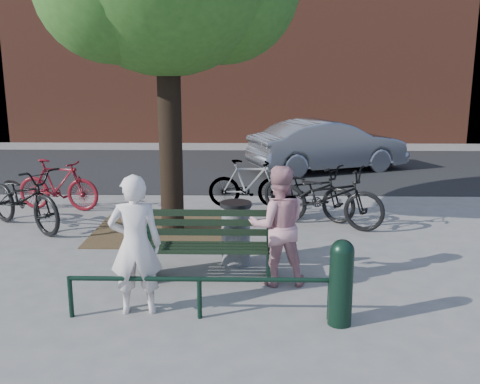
{
  "coord_description": "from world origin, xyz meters",
  "views": [
    {
      "loc": [
        0.59,
        -6.93,
        2.82
      ],
      "look_at": [
        0.42,
        1.0,
        1.0
      ],
      "focal_mm": 40.0,
      "sensor_mm": 36.0,
      "label": 1
    }
  ],
  "objects_px": {
    "park_bench": "(208,244)",
    "parked_car": "(328,146)",
    "person_right": "(278,226)",
    "bollard": "(341,280)",
    "litter_bin": "(236,233)",
    "person_left": "(135,245)",
    "bicycle_c": "(326,196)"
  },
  "relations": [
    {
      "from": "park_bench",
      "to": "parked_car",
      "type": "height_order",
      "value": "parked_car"
    },
    {
      "from": "person_right",
      "to": "parked_car",
      "type": "bearing_deg",
      "value": -107.92
    },
    {
      "from": "bollard",
      "to": "litter_bin",
      "type": "height_order",
      "value": "bollard"
    },
    {
      "from": "person_left",
      "to": "litter_bin",
      "type": "distance_m",
      "value": 2.03
    },
    {
      "from": "person_right",
      "to": "parked_car",
      "type": "distance_m",
      "value": 8.43
    },
    {
      "from": "park_bench",
      "to": "parked_car",
      "type": "relative_size",
      "value": 0.39
    },
    {
      "from": "park_bench",
      "to": "person_left",
      "type": "height_order",
      "value": "person_left"
    },
    {
      "from": "bicycle_c",
      "to": "litter_bin",
      "type": "bearing_deg",
      "value": 164.86
    },
    {
      "from": "park_bench",
      "to": "bollard",
      "type": "height_order",
      "value": "bollard"
    },
    {
      "from": "bicycle_c",
      "to": "parked_car",
      "type": "xyz_separation_m",
      "value": [
        0.81,
        5.53,
        0.16
      ]
    },
    {
      "from": "bollard",
      "to": "parked_car",
      "type": "relative_size",
      "value": 0.23
    },
    {
      "from": "person_right",
      "to": "litter_bin",
      "type": "height_order",
      "value": "person_right"
    },
    {
      "from": "person_left",
      "to": "bicycle_c",
      "type": "xyz_separation_m",
      "value": [
        2.7,
        3.63,
        -0.27
      ]
    },
    {
      "from": "person_left",
      "to": "person_right",
      "type": "height_order",
      "value": "person_left"
    },
    {
      "from": "litter_bin",
      "to": "parked_car",
      "type": "height_order",
      "value": "parked_car"
    },
    {
      "from": "litter_bin",
      "to": "bicycle_c",
      "type": "relative_size",
      "value": 0.44
    },
    {
      "from": "park_bench",
      "to": "bollard",
      "type": "xyz_separation_m",
      "value": [
        1.6,
        -1.39,
        0.06
      ]
    },
    {
      "from": "litter_bin",
      "to": "parked_car",
      "type": "relative_size",
      "value": 0.21
    },
    {
      "from": "person_left",
      "to": "bicycle_c",
      "type": "height_order",
      "value": "person_left"
    },
    {
      "from": "park_bench",
      "to": "person_left",
      "type": "relative_size",
      "value": 1.04
    },
    {
      "from": "person_left",
      "to": "park_bench",
      "type": "bearing_deg",
      "value": -129.3
    },
    {
      "from": "litter_bin",
      "to": "parked_car",
      "type": "bearing_deg",
      "value": 72.32
    },
    {
      "from": "park_bench",
      "to": "bollard",
      "type": "relative_size",
      "value": 1.74
    },
    {
      "from": "park_bench",
      "to": "person_right",
      "type": "distance_m",
      "value": 1.03
    },
    {
      "from": "person_left",
      "to": "person_right",
      "type": "relative_size",
      "value": 1.04
    },
    {
      "from": "litter_bin",
      "to": "bicycle_c",
      "type": "bearing_deg",
      "value": 51.33
    },
    {
      "from": "park_bench",
      "to": "person_left",
      "type": "bearing_deg",
      "value": -123.6
    },
    {
      "from": "bicycle_c",
      "to": "bollard",
      "type": "bearing_deg",
      "value": -161.65
    },
    {
      "from": "person_left",
      "to": "bicycle_c",
      "type": "relative_size",
      "value": 0.77
    },
    {
      "from": "park_bench",
      "to": "bicycle_c",
      "type": "relative_size",
      "value": 0.8
    },
    {
      "from": "bollard",
      "to": "person_left",
      "type": "bearing_deg",
      "value": 173.59
    },
    {
      "from": "bollard",
      "to": "person_right",
      "type": "bearing_deg",
      "value": 118.68
    }
  ]
}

